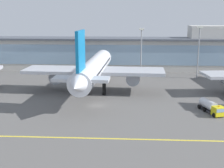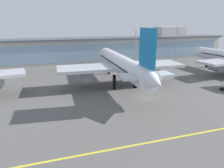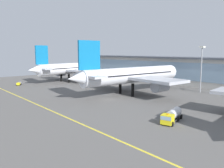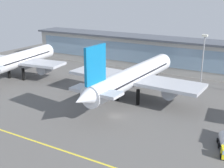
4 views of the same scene
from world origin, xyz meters
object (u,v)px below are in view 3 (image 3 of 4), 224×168
Objects in this scene: airliner_near_right at (133,75)px; fuel_tanker_truck at (172,116)px; airliner_near_left at (69,69)px; baggage_tug_near at (19,83)px; apron_light_mast_west at (202,61)px.

airliner_near_right is 37.55m from fuel_tanker_truck.
baggage_tug_near is at bearing 163.15° from airliner_near_left.
airliner_near_left is at bearing 109.68° from baggage_tug_near.
fuel_tanker_truck is (81.93, -18.88, -5.76)m from airliner_near_left.
airliner_near_left is at bearing -160.13° from apron_light_mast_west.
baggage_tug_near is 86.92m from apron_light_mast_west.
airliner_near_right reaches higher than apron_light_mast_west.
airliner_near_left is 8.57× the size of baggage_tug_near.
apron_light_mast_west is at bearing -31.08° from airliner_near_right.
fuel_tanker_truck is at bearing -110.18° from airliner_near_left.
airliner_near_right is 2.98× the size of apron_light_mast_west.
apron_light_mast_west is (70.13, 49.91, 12.06)m from baggage_tug_near.
apron_light_mast_west is at bearing -176.16° from fuel_tanker_truck.
fuel_tanker_truck is 47.00m from apron_light_mast_west.
fuel_tanker_truck is 1.67× the size of baggage_tug_near.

